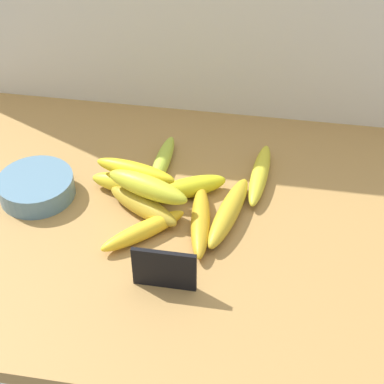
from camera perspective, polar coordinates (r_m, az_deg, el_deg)
counter_top at (r=117.62cm, az=-2.52°, el=-2.86°), size 110.00×76.00×3.00cm
chalkboard_sign at (r=101.59cm, az=-2.66°, el=-7.50°), size 11.00×1.80×8.40cm
fruit_bowl at (r=123.80cm, az=-14.63°, el=0.49°), size 15.09×15.09×4.34cm
banana_0 at (r=120.57cm, az=-5.52°, el=0.62°), size 18.63×6.69×4.39cm
banana_1 at (r=124.30cm, az=6.48°, el=1.68°), size 4.89×20.29×3.44cm
banana_2 at (r=111.58cm, az=-4.65°, el=-3.68°), size 15.26×14.75×3.38cm
banana_3 at (r=114.69cm, az=3.52°, el=-1.91°), size 8.26×21.14×3.96cm
banana_4 at (r=116.36cm, az=-4.64°, el=-1.18°), size 16.60×11.73×4.10cm
banana_5 at (r=112.86cm, az=0.80°, el=-2.81°), size 6.04×19.71×3.60cm
banana_6 at (r=127.07cm, az=-2.87°, el=2.86°), size 3.93×18.42×3.22cm
banana_7 at (r=119.72cm, az=-0.25°, el=0.43°), size 15.68×10.99×4.19cm
banana_8 at (r=117.91cm, az=-5.44°, el=2.03°), size 17.25×7.12×3.50cm
banana_9 at (r=113.75cm, az=-4.27°, el=0.50°), size 17.73×9.84×4.33cm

